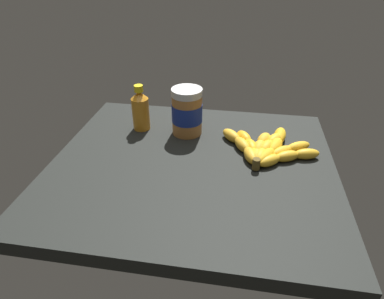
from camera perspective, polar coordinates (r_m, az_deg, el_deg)
name	(u,v)px	position (r cm, az deg, el deg)	size (l,w,h in cm)	color
ground_plane	(192,168)	(88.68, 0.04, -3.24)	(75.11, 66.94, 3.75)	black
banana_bunch	(266,148)	(92.74, 12.69, 0.20)	(28.01, 21.47, 3.47)	gold
peanut_butter_jar	(187,112)	(98.31, -0.88, 6.58)	(9.18, 9.18, 14.30)	#B27238
honey_bottle	(140,110)	(102.33, -8.96, 6.87)	(5.29, 5.29, 14.31)	orange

